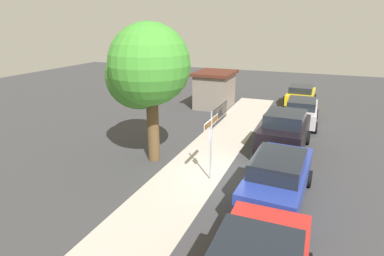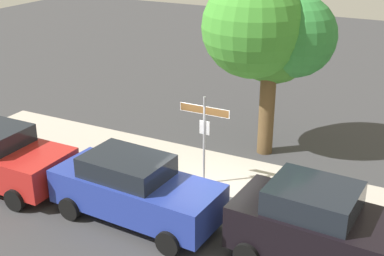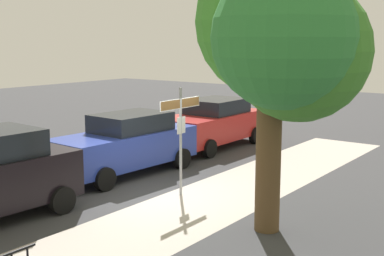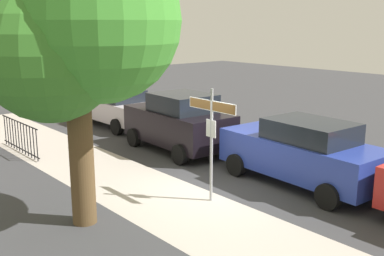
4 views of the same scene
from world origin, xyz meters
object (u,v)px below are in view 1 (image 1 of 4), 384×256
object	(u,v)px
shade_tree	(146,70)
car_silver	(301,111)
car_yellow	(301,95)
utility_shed	(215,89)
car_black	(285,132)
car_blue	(278,178)
street_sign	(211,134)

from	to	relation	value
shade_tree	car_silver	xyz separation A→B (m)	(8.13, -5.84, -3.24)
shade_tree	car_yellow	xyz separation A→B (m)	(12.93, -5.50, -3.27)
utility_shed	car_black	bearing A→B (deg)	-140.12
car_silver	car_yellow	size ratio (longest dim) A/B	1.09
shade_tree	car_silver	distance (m)	10.52
shade_tree	car_yellow	world-z (taller)	shade_tree
car_blue	car_silver	distance (m)	9.60
street_sign	utility_shed	distance (m)	11.43
shade_tree	car_silver	world-z (taller)	shade_tree
street_sign	car_silver	size ratio (longest dim) A/B	0.63
street_sign	car_silver	xyz separation A→B (m)	(8.86, -2.75, -1.10)
shade_tree	street_sign	bearing A→B (deg)	-103.30
street_sign	car_black	size ratio (longest dim) A/B	0.67
car_black	car_yellow	bearing A→B (deg)	2.50
car_blue	car_silver	size ratio (longest dim) A/B	1.05
car_blue	car_silver	bearing A→B (deg)	2.32
utility_shed	car_blue	bearing A→B (deg)	-152.58
street_sign	car_yellow	world-z (taller)	street_sign
car_silver	utility_shed	size ratio (longest dim) A/B	1.34
car_silver	car_blue	bearing A→B (deg)	178.69
street_sign	car_black	distance (m)	4.77
shade_tree	car_blue	bearing A→B (deg)	-104.41
utility_shed	car_silver	bearing A→B (deg)	-108.37
street_sign	shade_tree	distance (m)	3.83
car_black	car_silver	size ratio (longest dim) A/B	0.94
street_sign	utility_shed	size ratio (longest dim) A/B	0.84
shade_tree	car_yellow	distance (m)	14.43
car_blue	car_black	distance (m)	4.82
car_blue	utility_shed	bearing A→B (deg)	30.40
car_silver	street_sign	bearing A→B (deg)	162.09
street_sign	car_blue	xyz separation A→B (m)	(-0.74, -2.64, -1.00)
shade_tree	car_silver	bearing A→B (deg)	-35.70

